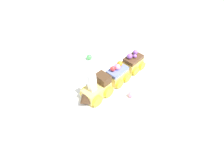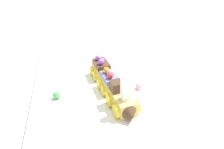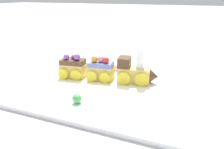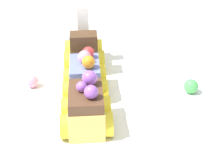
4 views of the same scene
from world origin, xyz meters
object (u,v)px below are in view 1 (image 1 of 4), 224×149
at_px(cake_train_locomotive, 96,90).
at_px(gumball_pink, 131,95).
at_px(cake_car_blueberry, 117,74).
at_px(cake_car_chocolate, 133,63).
at_px(gumball_green, 89,57).

bearing_deg(cake_train_locomotive, gumball_pink, 132.55).
height_order(cake_car_blueberry, gumball_pink, cake_car_blueberry).
bearing_deg(cake_train_locomotive, cake_car_chocolate, -179.89).
xyz_separation_m(cake_car_blueberry, gumball_pink, (0.01, 0.09, -0.02)).
xyz_separation_m(cake_train_locomotive, cake_car_chocolate, (-0.20, -0.03, -0.00)).
bearing_deg(cake_car_blueberry, cake_train_locomotive, 0.12).
bearing_deg(gumball_pink, cake_train_locomotive, -38.81).
bearing_deg(cake_car_chocolate, gumball_pink, 36.12).
height_order(cake_car_chocolate, gumball_green, cake_car_chocolate).
distance_m(cake_car_blueberry, gumball_green, 0.17).
height_order(cake_train_locomotive, cake_car_blueberry, cake_train_locomotive).
bearing_deg(gumball_green, cake_car_chocolate, 123.96).
xyz_separation_m(cake_car_blueberry, cake_car_chocolate, (-0.09, -0.01, 0.00)).
relative_size(cake_train_locomotive, cake_car_chocolate, 1.47).
distance_m(cake_train_locomotive, cake_car_blueberry, 0.11).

